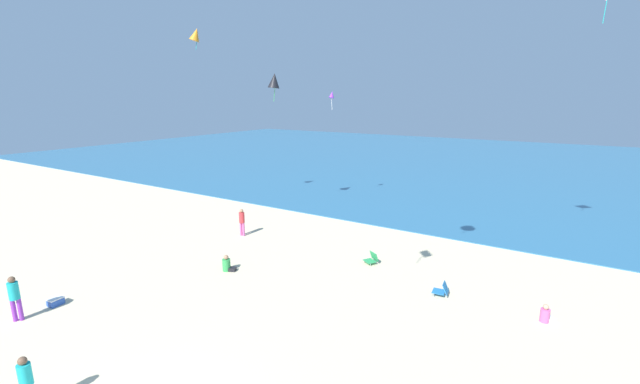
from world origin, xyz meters
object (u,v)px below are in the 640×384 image
Objects in this scene: kite_purple at (332,95)px; kite_black at (274,81)px; beach_chair_far_left at (372,259)px; person_1 at (14,295)px; person_0 at (26,380)px; person_5 at (227,265)px; cooler_box at (56,301)px; person_3 at (242,220)px; kite_orange at (196,35)px; person_2 at (546,315)px; beach_chair_near_camera at (442,290)px.

kite_black is at bearing -116.61° from kite_purple.
beach_chair_far_left is 13.85m from kite_purple.
person_1 is at bearing -5.81° from beach_chair_far_left.
person_0 is 2.03× the size of person_5.
cooler_box is 0.35× the size of person_0.
kite_orange is (-5.84, 2.68, 10.91)m from person_3.
person_0 is 21.87m from kite_orange.
kite_black is at bearing 26.77° from kite_orange.
person_0 is 0.86× the size of kite_black.
person_0 is at bearing -71.44° from kite_black.
kite_black reaches higher than person_3.
beach_chair_far_left is 8.16m from person_3.
kite_orange is (-21.47, 3.88, 11.59)m from person_2.
person_1 reaches higher than cooler_box.
beach_chair_far_left is 0.49× the size of person_0.
kite_black reaches higher than person_0.
kite_purple is at bearing 105.39° from person_2.
beach_chair_far_left is 18.30m from kite_orange.
person_5 is at bearing -37.96° from kite_orange.
person_0 is 0.92× the size of person_1.
beach_chair_far_left is 1.14× the size of person_2.
kite_orange is (-13.96, 2.39, 11.60)m from beach_chair_far_left.
beach_chair_near_camera is at bearing 34.80° from cooler_box.
beach_chair_far_left is at bearing 153.43° from person_0.
beach_chair_near_camera is 15.96m from person_1.
person_3 is at bearing -94.56° from kite_purple.
person_2 is (10.89, 11.83, -0.66)m from person_0.
beach_chair_far_left is at bearing -90.05° from person_1.
kite_purple is at bearing 178.00° from person_0.
kite_orange is at bearing -18.86° from beach_chair_near_camera.
person_5 is at bearing -65.62° from kite_black.
person_1 is 11.21m from person_3.
beach_chair_near_camera is 0.85× the size of beach_chair_far_left.
person_3 is at bearing 99.66° from person_5.
kite_black is (-4.09, 9.02, 8.65)m from person_5.
person_2 is (16.21, 8.71, 0.10)m from cooler_box.
kite_black is at bearing -31.55° from beach_chair_near_camera.
cooler_box is (-12.50, -8.69, -0.11)m from beach_chair_near_camera.
person_1 reaches higher than person_0.
person_1 is at bearing -8.82° from person_3.
person_1 reaches higher than beach_chair_near_camera.
cooler_box is 18.40m from person_2.
beach_chair_near_camera is 16.99m from kite_black.
person_1 is 19.00m from person_2.
person_2 is 0.88× the size of person_5.
cooler_box is 1.53m from person_1.
person_2 is 13.16m from person_5.
beach_chair_far_left is at bearing 14.27° from person_5.
beach_chair_near_camera is at bearing -104.44° from person_1.
kite_orange reaches higher than person_3.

